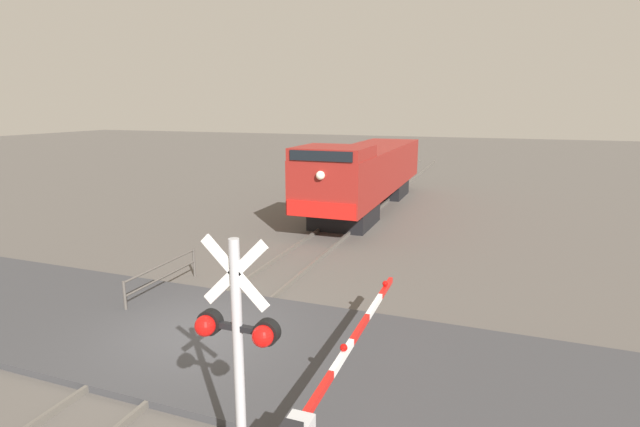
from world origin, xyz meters
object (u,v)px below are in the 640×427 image
at_px(locomotive, 366,173).
at_px(guard_railing, 163,274).
at_px(crossing_gate, 322,404).
at_px(crossing_signal, 237,347).

xyz_separation_m(locomotive, guard_railing, (-2.54, -13.67, -1.36)).
bearing_deg(crossing_gate, crossing_signal, -116.45).
height_order(locomotive, crossing_gate, locomotive).
bearing_deg(locomotive, guard_railing, -100.54).
height_order(crossing_signal, guard_railing, crossing_signal).
relative_size(crossing_signal, crossing_gate, 0.58).
relative_size(locomotive, crossing_signal, 3.80).
height_order(crossing_gate, guard_railing, crossing_gate).
height_order(locomotive, guard_railing, locomotive).
bearing_deg(guard_railing, crossing_gate, -34.40).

